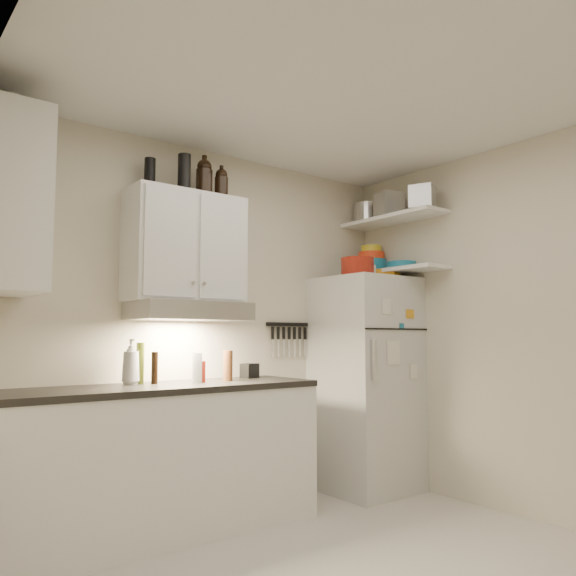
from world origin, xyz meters
TOP-DOWN VIEW (x-y plane):
  - ceiling at (0.00, 0.00)m, footprint 3.20×3.00m
  - back_wall at (0.00, 1.51)m, footprint 3.20×0.02m
  - left_wall at (-1.61, 0.00)m, footprint 0.02×3.00m
  - right_wall at (1.61, 0.00)m, footprint 0.02×3.00m
  - base_cabinet at (-0.55, 1.20)m, footprint 2.10×0.60m
  - countertop at (-0.55, 1.20)m, footprint 2.10×0.62m
  - upper_cabinet at (-0.30, 1.33)m, footprint 0.80×0.33m
  - side_cabinet at (-1.44, 1.20)m, footprint 0.33×0.55m
  - range_hood at (-0.30, 1.27)m, footprint 0.76×0.46m
  - fridge at (1.25, 1.16)m, footprint 0.70×0.68m
  - shelf_hi at (1.45, 1.02)m, footprint 0.30×0.95m
  - shelf_lo at (1.45, 1.02)m, footprint 0.30×0.95m
  - knife_strip at (0.70, 1.49)m, footprint 0.42×0.02m
  - dutch_oven at (1.12, 1.12)m, footprint 0.29×0.29m
  - book_stack at (1.38, 1.06)m, footprint 0.25×0.27m
  - spice_jar at (1.24, 1.07)m, footprint 0.08×0.08m
  - stock_pot at (1.51, 1.37)m, footprint 0.32×0.32m
  - tin_a at (1.40, 1.02)m, footprint 0.24×0.22m
  - tin_b at (1.40, 0.66)m, footprint 0.24×0.24m
  - bowl_teal at (1.47, 1.30)m, footprint 0.28×0.28m
  - bowl_orange at (1.48, 1.30)m, footprint 0.23×0.23m
  - bowl_yellow at (1.48, 1.30)m, footprint 0.18×0.18m
  - plates at (1.48, 0.96)m, footprint 0.31×0.31m
  - growler_a at (-0.17, 1.32)m, footprint 0.15×0.15m
  - growler_b at (-0.04, 1.31)m, footprint 0.11×0.11m
  - thermos_a at (-0.36, 1.26)m, footprint 0.10×0.10m
  - thermos_b at (-0.55, 1.38)m, footprint 0.10×0.10m
  - side_jar at (-1.43, 1.32)m, footprint 0.15×0.15m
  - soap_bottle at (-0.67, 1.33)m, footprint 0.14×0.14m
  - pepper_mill at (-0.03, 1.22)m, footprint 0.07×0.07m
  - oil_bottle at (-0.61, 1.33)m, footprint 0.05×0.05m
  - vinegar_bottle at (-0.53, 1.29)m, footprint 0.05×0.05m
  - clear_bottle at (-0.27, 1.20)m, footprint 0.08×0.08m
  - red_jar at (-0.24, 1.22)m, footprint 0.09×0.09m
  - caddy at (0.25, 1.36)m, footprint 0.14×0.12m

SIDE VIEW (x-z plane):
  - base_cabinet at x=-0.55m, z-range 0.00..0.88m
  - fridge at x=1.25m, z-range 0.00..1.70m
  - countertop at x=-0.55m, z-range 0.88..0.92m
  - caddy at x=0.25m, z-range 0.92..1.02m
  - red_jar at x=-0.24m, z-range 0.92..1.06m
  - clear_bottle at x=-0.27m, z-range 0.92..1.12m
  - vinegar_bottle at x=-0.53m, z-range 0.92..1.12m
  - pepper_mill at x=-0.03m, z-range 0.92..1.13m
  - oil_bottle at x=-0.61m, z-range 0.92..1.18m
  - soap_bottle at x=-0.67m, z-range 0.92..1.24m
  - back_wall at x=0.00m, z-range 0.00..2.60m
  - left_wall at x=-1.61m, z-range 0.00..2.60m
  - right_wall at x=1.61m, z-range 0.00..2.60m
  - knife_strip at x=0.70m, z-range 1.31..1.33m
  - range_hood at x=-0.30m, z-range 1.33..1.45m
  - book_stack at x=1.38m, z-range 1.70..1.77m
  - spice_jar at x=1.24m, z-range 1.70..1.80m
  - shelf_lo at x=1.45m, z-range 1.75..1.77m
  - dutch_oven at x=1.12m, z-range 1.70..1.85m
  - plates at x=1.48m, z-range 1.77..1.84m
  - upper_cabinet at x=-0.30m, z-range 1.45..2.20m
  - bowl_teal at x=1.47m, z-range 1.77..1.89m
  - bowl_orange at x=1.48m, z-range 1.89..1.96m
  - side_cabinet at x=-1.44m, z-range 1.45..2.45m
  - bowl_yellow at x=1.48m, z-range 1.96..2.01m
  - shelf_hi at x=1.45m, z-range 2.19..2.22m
  - tin_b at x=1.40m, z-range 2.21..2.39m
  - thermos_b at x=-0.55m, z-range 2.20..2.41m
  - stock_pot at x=1.51m, z-range 2.21..2.40m
  - growler_b at x=-0.04m, z-range 2.20..2.43m
  - tin_a at x=1.40m, z-range 2.21..2.41m
  - thermos_a at x=-0.36m, z-range 2.20..2.45m
  - growler_a at x=-0.17m, z-range 2.20..2.47m
  - side_jar at x=-1.43m, z-range 2.45..2.61m
  - ceiling at x=0.00m, z-range 2.60..2.62m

